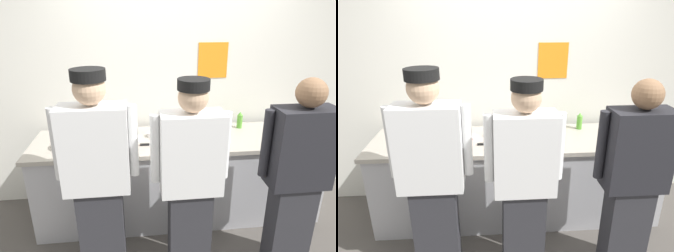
% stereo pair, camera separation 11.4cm
% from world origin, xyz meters
% --- Properties ---
extents(ground_plane, '(9.00, 9.00, 0.00)m').
position_xyz_m(ground_plane, '(0.00, 0.00, 0.00)').
color(ground_plane, '#514C47').
extents(wall_back, '(4.55, 0.11, 2.80)m').
position_xyz_m(wall_back, '(0.00, 0.89, 1.40)').
color(wall_back, silver).
rests_on(wall_back, ground).
extents(prep_counter, '(2.90, 0.74, 0.89)m').
position_xyz_m(prep_counter, '(0.00, 0.39, 0.45)').
color(prep_counter, '#B2B2B7').
rests_on(prep_counter, ground).
extents(chef_near_left, '(0.62, 0.24, 1.72)m').
position_xyz_m(chef_near_left, '(-0.74, -0.33, 0.92)').
color(chef_near_left, '#2D2D33').
rests_on(chef_near_left, ground).
extents(chef_center, '(0.60, 0.24, 1.65)m').
position_xyz_m(chef_center, '(-0.04, -0.38, 0.88)').
color(chef_center, '#2D2D33').
rests_on(chef_center, ground).
extents(chef_far_right, '(0.60, 0.24, 1.64)m').
position_xyz_m(chef_far_right, '(0.79, -0.41, 0.87)').
color(chef_far_right, '#2D2D33').
rests_on(chef_far_right, ground).
extents(plate_stack_front, '(0.21, 0.21, 0.10)m').
position_xyz_m(plate_stack_front, '(-1.08, 0.27, 0.94)').
color(plate_stack_front, white).
rests_on(plate_stack_front, prep_counter).
extents(mixing_bowl_steel, '(0.37, 0.37, 0.12)m').
position_xyz_m(mixing_bowl_steel, '(-0.80, 0.43, 0.95)').
color(mixing_bowl_steel, '#B7BABF').
rests_on(mixing_bowl_steel, prep_counter).
extents(sheet_tray, '(0.50, 0.38, 0.02)m').
position_xyz_m(sheet_tray, '(0.11, 0.38, 0.90)').
color(sheet_tray, '#B7BABF').
rests_on(sheet_tray, prep_counter).
extents(squeeze_bottle_primary, '(0.06, 0.06, 0.19)m').
position_xyz_m(squeeze_bottle_primary, '(0.47, 0.58, 0.98)').
color(squeeze_bottle_primary, '#56A333').
rests_on(squeeze_bottle_primary, prep_counter).
extents(squeeze_bottle_secondary, '(0.06, 0.06, 0.18)m').
position_xyz_m(squeeze_bottle_secondary, '(0.68, 0.60, 0.98)').
color(squeeze_bottle_secondary, '#56A333').
rests_on(squeeze_bottle_secondary, prep_counter).
extents(squeeze_bottle_spare, '(0.06, 0.06, 0.21)m').
position_xyz_m(squeeze_bottle_spare, '(-0.54, 0.29, 0.99)').
color(squeeze_bottle_spare, red).
rests_on(squeeze_bottle_spare, prep_counter).
extents(ramekin_red_sauce, '(0.09, 0.09, 0.04)m').
position_xyz_m(ramekin_red_sauce, '(-0.44, 0.40, 0.91)').
color(ramekin_red_sauce, white).
rests_on(ramekin_red_sauce, prep_counter).
extents(ramekin_yellow_sauce, '(0.10, 0.10, 0.04)m').
position_xyz_m(ramekin_yellow_sauce, '(-0.28, 0.46, 0.91)').
color(ramekin_yellow_sauce, white).
rests_on(ramekin_yellow_sauce, prep_counter).
extents(ramekin_green_sauce, '(0.11, 0.11, 0.04)m').
position_xyz_m(ramekin_green_sauce, '(1.05, 0.53, 0.91)').
color(ramekin_green_sauce, white).
rests_on(ramekin_green_sauce, prep_counter).
extents(chefs_knife, '(0.27, 0.03, 0.02)m').
position_xyz_m(chefs_knife, '(-0.30, 0.25, 0.90)').
color(chefs_knife, '#B7BABF').
rests_on(chefs_knife, prep_counter).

